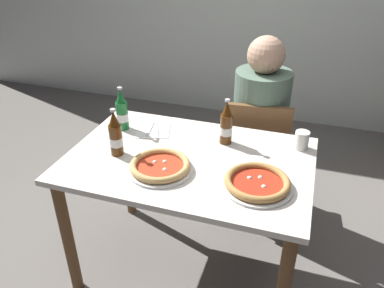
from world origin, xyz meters
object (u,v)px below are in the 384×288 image
(diner_seated, at_px, (258,134))
(chair_behind_table, at_px, (257,152))
(beer_bottle_right, at_px, (116,136))
(beer_bottle_center, at_px, (122,112))
(paper_cup, at_px, (302,140))
(napkin_with_cutlery, at_px, (153,130))
(dining_table_main, at_px, (189,177))
(pizza_margherita_near, at_px, (160,166))
(pizza_marinara_far, at_px, (257,183))
(beer_bottle_left, at_px, (226,125))

(diner_seated, bearing_deg, chair_behind_table, -82.68)
(beer_bottle_right, bearing_deg, beer_bottle_center, 110.75)
(chair_behind_table, height_order, paper_cup, chair_behind_table)
(napkin_with_cutlery, bearing_deg, dining_table_main, -36.44)
(pizza_margherita_near, xyz_separation_m, paper_cup, (0.61, 0.41, 0.03))
(beer_bottle_center, bearing_deg, paper_cup, 5.08)
(dining_table_main, distance_m, pizza_marinara_far, 0.41)
(pizza_margherita_near, distance_m, pizza_marinara_far, 0.45)
(beer_bottle_center, bearing_deg, diner_seated, 34.57)
(pizza_marinara_far, distance_m, beer_bottle_left, 0.41)
(pizza_margherita_near, relative_size, napkin_with_cutlery, 1.37)
(chair_behind_table, bearing_deg, beer_bottle_right, 43.33)
(dining_table_main, xyz_separation_m, beer_bottle_right, (-0.35, -0.08, 0.22))
(napkin_with_cutlery, bearing_deg, pizza_margherita_near, -62.23)
(diner_seated, xyz_separation_m, pizza_margherita_near, (-0.34, -0.81, 0.19))
(pizza_marinara_far, relative_size, paper_cup, 3.31)
(pizza_margherita_near, bearing_deg, beer_bottle_center, 137.59)
(dining_table_main, xyz_separation_m, paper_cup, (0.52, 0.27, 0.16))
(chair_behind_table, bearing_deg, beer_bottle_left, 68.42)
(beer_bottle_left, xyz_separation_m, paper_cup, (0.38, 0.06, -0.06))
(dining_table_main, height_order, beer_bottle_right, beer_bottle_right)
(dining_table_main, distance_m, chair_behind_table, 0.68)
(beer_bottle_left, bearing_deg, chair_behind_table, 73.67)
(pizza_marinara_far, height_order, beer_bottle_center, beer_bottle_center)
(dining_table_main, height_order, napkin_with_cutlery, napkin_with_cutlery)
(chair_behind_table, xyz_separation_m, beer_bottle_center, (-0.70, -0.43, 0.37))
(diner_seated, bearing_deg, beer_bottle_center, -145.43)
(napkin_with_cutlery, bearing_deg, beer_bottle_left, -0.25)
(pizza_margherita_near, height_order, paper_cup, paper_cup)
(chair_behind_table, distance_m, napkin_with_cutlery, 0.72)
(pizza_margherita_near, xyz_separation_m, napkin_with_cutlery, (-0.18, 0.35, -0.02))
(beer_bottle_right, relative_size, napkin_with_cutlery, 1.10)
(diner_seated, height_order, pizza_marinara_far, diner_seated)
(beer_bottle_right, relative_size, paper_cup, 2.60)
(beer_bottle_right, bearing_deg, pizza_marinara_far, -4.66)
(beer_bottle_right, bearing_deg, diner_seated, 50.86)
(beer_bottle_left, xyz_separation_m, beer_bottle_right, (-0.49, -0.28, 0.00))
(beer_bottle_right, xyz_separation_m, napkin_with_cutlery, (0.07, 0.28, -0.10))
(diner_seated, xyz_separation_m, beer_bottle_center, (-0.70, -0.48, 0.27))
(napkin_with_cutlery, height_order, paper_cup, paper_cup)
(beer_bottle_left, height_order, beer_bottle_right, same)
(dining_table_main, bearing_deg, chair_behind_table, 67.33)
(pizza_marinara_far, height_order, beer_bottle_right, beer_bottle_right)
(diner_seated, relative_size, napkin_with_cutlery, 5.40)
(diner_seated, relative_size, pizza_marinara_far, 3.85)
(pizza_marinara_far, height_order, beer_bottle_left, beer_bottle_left)
(beer_bottle_left, bearing_deg, beer_bottle_right, -150.09)
(pizza_margherita_near, relative_size, paper_cup, 3.23)
(beer_bottle_center, xyz_separation_m, beer_bottle_right, (0.10, -0.26, 0.00))
(pizza_margherita_near, xyz_separation_m, beer_bottle_right, (-0.26, 0.07, 0.08))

